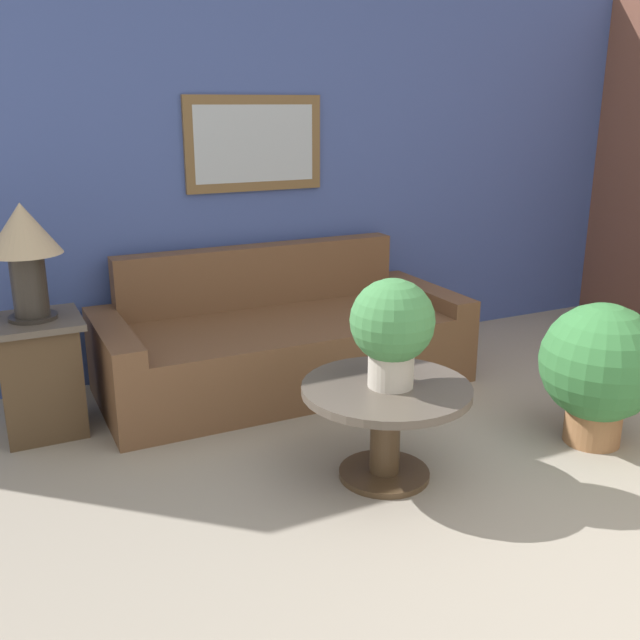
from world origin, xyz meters
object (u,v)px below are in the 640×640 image
(side_table, at_px, (40,375))
(table_lamp, at_px, (24,243))
(potted_plant_on_table, at_px, (392,327))
(potted_plant_floor, at_px, (600,367))
(coffee_table, at_px, (386,411))
(couch_main, at_px, (282,343))

(side_table, height_order, table_lamp, table_lamp)
(potted_plant_on_table, relative_size, potted_plant_floor, 0.67)
(side_table, relative_size, potted_plant_on_table, 1.27)
(potted_plant_on_table, bearing_deg, coffee_table, 136.07)
(potted_plant_floor, bearing_deg, side_table, 151.32)
(side_table, bearing_deg, potted_plant_on_table, -41.53)
(potted_plant_on_table, height_order, potted_plant_floor, potted_plant_on_table)
(table_lamp, bearing_deg, coffee_table, -41.51)
(coffee_table, distance_m, potted_plant_on_table, 0.42)
(couch_main, relative_size, side_table, 3.52)
(side_table, bearing_deg, couch_main, 2.89)
(couch_main, distance_m, potted_plant_floor, 1.90)
(side_table, xyz_separation_m, potted_plant_on_table, (1.43, -1.27, 0.44))
(table_lamp, distance_m, potted_plant_on_table, 1.94)
(side_table, distance_m, table_lamp, 0.72)
(couch_main, bearing_deg, table_lamp, -177.11)
(coffee_table, xyz_separation_m, potted_plant_floor, (1.19, -0.17, 0.08))
(couch_main, distance_m, table_lamp, 1.65)
(potted_plant_on_table, bearing_deg, side_table, 138.47)
(couch_main, xyz_separation_m, potted_plant_floor, (1.16, -1.50, 0.16))
(side_table, height_order, potted_plant_on_table, potted_plant_on_table)
(coffee_table, distance_m, table_lamp, 2.03)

